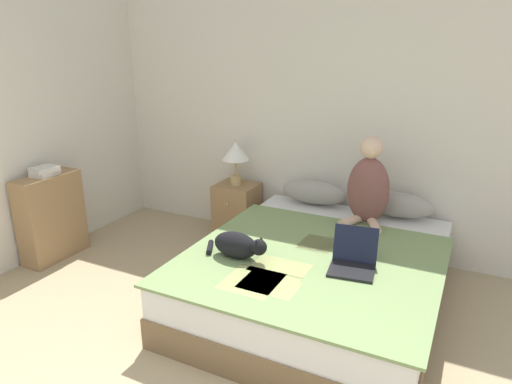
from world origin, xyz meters
TOP-DOWN VIEW (x-y plane):
  - wall_back at (0.00, 3.19)m, footprint 6.16×0.05m
  - wall_side at (-2.60, 1.58)m, footprint 0.05×4.16m
  - bed at (0.04, 2.07)m, footprint 1.75×2.10m
  - pillow_near at (-0.35, 2.98)m, footprint 0.63×0.22m
  - pillow_far at (0.42, 2.98)m, footprint 0.63×0.22m
  - person_sitting at (0.21, 2.72)m, footprint 0.36×0.35m
  - cat_tabby at (-0.44, 1.66)m, footprint 0.53×0.21m
  - laptop_open at (0.34, 1.86)m, footprint 0.33×0.34m
  - nightstand at (-1.15, 2.93)m, footprint 0.40×0.39m
  - table_lamp at (-1.15, 2.92)m, footprint 0.27×0.27m
  - bookshelf at (-2.43, 1.74)m, footprint 0.24×0.59m
  - book_stack_top at (-2.42, 1.74)m, footprint 0.21×0.23m

SIDE VIEW (x-z plane):
  - bed at x=0.04m, z-range 0.00..0.47m
  - nightstand at x=-1.15m, z-range 0.00..0.56m
  - bookshelf at x=-2.43m, z-range 0.00..0.79m
  - laptop_open at x=0.34m, z-range 0.39..0.65m
  - cat_tabby at x=-0.44m, z-range 0.47..0.66m
  - pillow_near at x=-0.35m, z-range 0.47..0.69m
  - pillow_far at x=0.42m, z-range 0.47..0.69m
  - person_sitting at x=0.21m, z-range 0.42..1.15m
  - book_stack_top at x=-2.42m, z-range 0.79..0.87m
  - table_lamp at x=-1.15m, z-range 0.66..1.10m
  - wall_back at x=0.00m, z-range 0.00..2.55m
  - wall_side at x=-2.60m, z-range 0.00..2.55m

